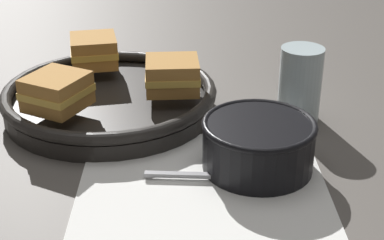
# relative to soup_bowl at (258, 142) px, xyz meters

# --- Properties ---
(ground_plane) EXTENTS (4.00, 4.00, 0.00)m
(ground_plane) POSITION_rel_soup_bowl_xyz_m (-0.07, 0.02, -0.04)
(ground_plane) COLOR #56514C
(napkin) EXTENTS (0.33, 0.30, 0.00)m
(napkin) POSITION_rel_soup_bowl_xyz_m (-0.07, -0.02, -0.04)
(napkin) COLOR white
(napkin) RESTS_ON ground_plane
(soup_bowl) EXTENTS (0.14, 0.14, 0.07)m
(soup_bowl) POSITION_rel_soup_bowl_xyz_m (0.00, 0.00, 0.00)
(soup_bowl) COLOR black
(soup_bowl) RESTS_ON ground_plane
(spoon) EXTENTS (0.16, 0.05, 0.01)m
(spoon) POSITION_rel_soup_bowl_xyz_m (-0.03, -0.03, -0.03)
(spoon) COLOR #9E9EA3
(spoon) RESTS_ON napkin
(skillet) EXTENTS (0.32, 0.45, 0.04)m
(skillet) POSITION_rel_soup_bowl_xyz_m (-0.17, 0.20, -0.02)
(skillet) COLOR black
(skillet) RESTS_ON ground_plane
(sandwich_near_left) EXTENTS (0.09, 0.08, 0.05)m
(sandwich_near_left) POSITION_rel_soup_bowl_xyz_m (-0.08, 0.17, 0.03)
(sandwich_near_left) COLOR #B27A38
(sandwich_near_left) RESTS_ON skillet
(sandwich_near_right) EXTENTS (0.07, 0.08, 0.05)m
(sandwich_near_right) POSITION_rel_soup_bowl_xyz_m (-0.19, 0.29, 0.03)
(sandwich_near_right) COLOR #B27A38
(sandwich_near_right) RESTS_ON skillet
(sandwich_far_left) EXTENTS (0.10, 0.11, 0.05)m
(sandwich_far_left) POSITION_rel_soup_bowl_xyz_m (-0.24, 0.14, 0.03)
(sandwich_far_left) COLOR #B27A38
(sandwich_far_left) RESTS_ON skillet
(drinking_glass) EXTENTS (0.06, 0.06, 0.11)m
(drinking_glass) POSITION_rel_soup_bowl_xyz_m (0.10, 0.13, 0.02)
(drinking_glass) COLOR silver
(drinking_glass) RESTS_ON ground_plane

